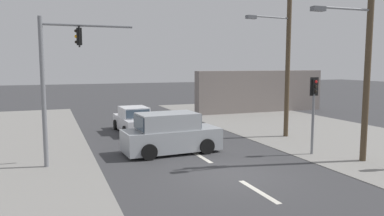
{
  "coord_description": "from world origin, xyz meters",
  "views": [
    {
      "loc": [
        -6.28,
        -12.26,
        4.13
      ],
      "look_at": [
        -0.03,
        4.0,
        2.1
      ],
      "focal_mm": 35.0,
      "sensor_mm": 36.0,
      "label": 1
    }
  ],
  "objects": [
    {
      "name": "traffic_signal_mast",
      "position": [
        -5.95,
        3.62,
        3.83
      ],
      "size": [
        3.69,
        0.44,
        6.0
      ],
      "color": "slate",
      "rests_on": "ground"
    },
    {
      "name": "utility_pole_foreground_right",
      "position": [
        6.06,
        -0.23,
        4.76
      ],
      "size": [
        3.78,
        0.34,
        8.82
      ],
      "color": "#4C3D2B",
      "rests_on": "ground"
    },
    {
      "name": "utility_pole_midground_right",
      "position": [
        6.24,
        5.6,
        4.99
      ],
      "size": [
        3.78,
        0.6,
        9.27
      ],
      "color": "#4C3D2B",
      "rests_on": "ground"
    },
    {
      "name": "pedestal_signal_right_kerb",
      "position": [
        4.96,
        1.54,
        2.42
      ],
      "size": [
        0.44,
        0.29,
        3.56
      ],
      "color": "slate",
      "rests_on": "ground"
    },
    {
      "name": "lane_dash_far",
      "position": [
        0.0,
        8.0,
        0.0
      ],
      "size": [
        0.2,
        2.4,
        0.01
      ],
      "primitive_type": "cube",
      "color": "silver",
      "rests_on": "ground"
    },
    {
      "name": "kerb_right_verge",
      "position": [
        9.0,
        2.0,
        0.01
      ],
      "size": [
        10.0,
        44.0,
        0.02
      ],
      "primitive_type": "cube",
      "color": "gray",
      "rests_on": "ground"
    },
    {
      "name": "sedan_oncoming_mid",
      "position": [
        -1.48,
        10.18,
        0.7
      ],
      "size": [
        2.02,
        4.3,
        1.56
      ],
      "color": "silver",
      "rests_on": "ground"
    },
    {
      "name": "lane_dash_near",
      "position": [
        0.0,
        -2.0,
        0.0
      ],
      "size": [
        0.2,
        2.4,
        0.01
      ],
      "primitive_type": "cube",
      "color": "silver",
      "rests_on": "ground"
    },
    {
      "name": "shopfront_wall_far",
      "position": [
        11.0,
        16.0,
        1.8
      ],
      "size": [
        12.0,
        1.0,
        3.6
      ],
      "primitive_type": "cube",
      "color": "gray",
      "rests_on": "ground"
    },
    {
      "name": "suv_receding_far",
      "position": [
        -1.04,
        4.19,
        0.88
      ],
      "size": [
        4.62,
        2.25,
        1.9
      ],
      "color": "#A3A8AD",
      "rests_on": "ground"
    },
    {
      "name": "ground_plane",
      "position": [
        0.0,
        0.0,
        0.0
      ],
      "size": [
        140.0,
        140.0,
        0.0
      ],
      "primitive_type": "plane",
      "color": "#3A3A3D"
    },
    {
      "name": "lane_dash_mid",
      "position": [
        0.0,
        3.0,
        0.0
      ],
      "size": [
        0.2,
        2.4,
        0.01
      ],
      "primitive_type": "cube",
      "color": "silver",
      "rests_on": "ground"
    }
  ]
}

